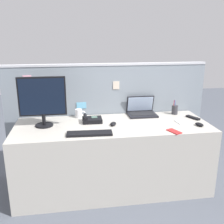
# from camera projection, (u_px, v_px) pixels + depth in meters

# --- Properties ---
(ground_plane) EXTENTS (10.00, 10.00, 0.00)m
(ground_plane) POSITION_uv_depth(u_px,v_px,m) (113.00, 186.00, 2.91)
(ground_plane) COLOR #4C515B
(desk) EXTENTS (2.01, 0.75, 0.72)m
(desk) POSITION_uv_depth(u_px,v_px,m) (113.00, 156.00, 2.81)
(desk) COLOR #ADA89E
(desk) RESTS_ON ground_plane
(cubicle_divider) EXTENTS (2.33, 0.07, 1.30)m
(cubicle_divider) POSITION_uv_depth(u_px,v_px,m) (107.00, 118.00, 3.12)
(cubicle_divider) COLOR gray
(cubicle_divider) RESTS_ON ground_plane
(desktop_monitor) EXTENTS (0.47, 0.18, 0.50)m
(desktop_monitor) POSITION_uv_depth(u_px,v_px,m) (42.00, 99.00, 2.59)
(desktop_monitor) COLOR black
(desktop_monitor) RESTS_ON desk
(laptop) EXTENTS (0.32, 0.25, 0.21)m
(laptop) POSITION_uv_depth(u_px,v_px,m) (141.00, 110.00, 3.04)
(laptop) COLOR black
(laptop) RESTS_ON desk
(desk_phone) EXTENTS (0.20, 0.16, 0.08)m
(desk_phone) POSITION_uv_depth(u_px,v_px,m) (91.00, 120.00, 2.78)
(desk_phone) COLOR black
(desk_phone) RESTS_ON desk
(keyboard_main) EXTENTS (0.43, 0.14, 0.02)m
(keyboard_main) POSITION_uv_depth(u_px,v_px,m) (90.00, 133.00, 2.43)
(keyboard_main) COLOR black
(keyboard_main) RESTS_ON desk
(computer_mouse_right_hand) EXTENTS (0.09, 0.11, 0.03)m
(computer_mouse_right_hand) POSITION_uv_depth(u_px,v_px,m) (114.00, 124.00, 2.68)
(computer_mouse_right_hand) COLOR black
(computer_mouse_right_hand) RESTS_ON desk
(computer_mouse_left_hand) EXTENTS (0.09, 0.11, 0.03)m
(computer_mouse_left_hand) POSITION_uv_depth(u_px,v_px,m) (199.00, 124.00, 2.66)
(computer_mouse_left_hand) COLOR black
(computer_mouse_left_hand) RESTS_ON desk
(pen_cup) EXTENTS (0.07, 0.07, 0.17)m
(pen_cup) POSITION_uv_depth(u_px,v_px,m) (175.00, 110.00, 3.05)
(pen_cup) COLOR #333338
(pen_cup) RESTS_ON desk
(cell_phone_red_case) EXTENTS (0.12, 0.16, 0.01)m
(cell_phone_red_case) POSITION_uv_depth(u_px,v_px,m) (174.00, 131.00, 2.50)
(cell_phone_red_case) COLOR #B22323
(cell_phone_red_case) RESTS_ON desk
(cell_phone_white_slab) EXTENTS (0.07, 0.14, 0.01)m
(cell_phone_white_slab) POSITION_uv_depth(u_px,v_px,m) (180.00, 122.00, 2.77)
(cell_phone_white_slab) COLOR silver
(cell_phone_white_slab) RESTS_ON desk
(tv_remote) EXTENTS (0.11, 0.17, 0.02)m
(tv_remote) POSITION_uv_depth(u_px,v_px,m) (193.00, 118.00, 2.90)
(tv_remote) COLOR black
(tv_remote) RESTS_ON desk
(coffee_mug) EXTENTS (0.11, 0.07, 0.10)m
(coffee_mug) POSITION_uv_depth(u_px,v_px,m) (79.00, 113.00, 2.93)
(coffee_mug) COLOR white
(coffee_mug) RESTS_ON desk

